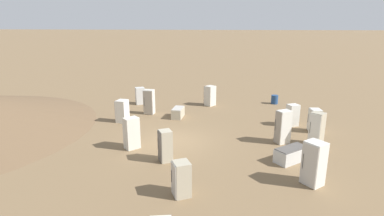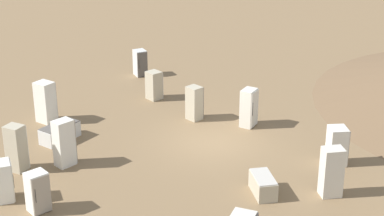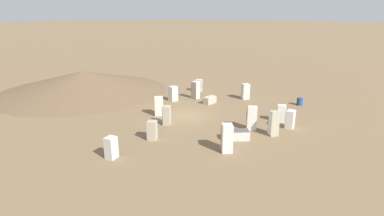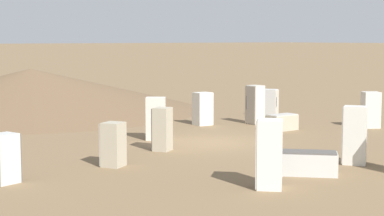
# 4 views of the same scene
# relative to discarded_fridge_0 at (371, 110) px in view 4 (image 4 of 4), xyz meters

# --- Properties ---
(ground_plane) EXTENTS (1000.00, 1000.00, 0.00)m
(ground_plane) POSITION_rel_discarded_fridge_0_xyz_m (8.51, -1.06, -0.84)
(ground_plane) COLOR brown
(dirt_mound) EXTENTS (19.85, 19.85, 2.40)m
(dirt_mound) POSITION_rel_discarded_fridge_0_xyz_m (9.59, -16.59, 0.36)
(dirt_mound) COLOR brown
(dirt_mound) RESTS_ON ground_plane
(discarded_fridge_0) EXTENTS (1.03, 1.03, 1.68)m
(discarded_fridge_0) POSITION_rel_discarded_fridge_0_xyz_m (0.00, 0.00, 0.00)
(discarded_fridge_0) COLOR beige
(discarded_fridge_0) RESTS_ON ground_plane
(discarded_fridge_2) EXTENTS (0.96, 0.94, 1.76)m
(discarded_fridge_2) POSITION_rel_discarded_fridge_0_xyz_m (9.99, -3.04, 0.04)
(discarded_fridge_2) COLOR beige
(discarded_fridge_2) RESTS_ON ground_plane
(discarded_fridge_3) EXTENTS (0.85, 0.85, 1.60)m
(discarded_fridge_3) POSITION_rel_discarded_fridge_0_xyz_m (11.23, -0.78, -0.04)
(discarded_fridge_3) COLOR #B2A88E
(discarded_fridge_3) RESTS_ON ground_plane
(discarded_fridge_4) EXTENTS (1.05, 1.05, 1.92)m
(discarded_fridge_4) POSITION_rel_discarded_fridge_0_xyz_m (12.28, 5.98, 0.12)
(discarded_fridge_4) COLOR silver
(discarded_fridge_4) RESTS_ON ground_plane
(discarded_fridge_5) EXTENTS (0.84, 0.79, 1.57)m
(discarded_fridge_5) POSITION_rel_discarded_fridge_0_xyz_m (5.66, -5.45, -0.05)
(discarded_fridge_5) COLOR silver
(discarded_fridge_5) RESTS_ON ground_plane
(discarded_fridge_7) EXTENTS (1.42, 0.72, 0.73)m
(discarded_fridge_7) POSITION_rel_discarded_fridge_0_xyz_m (3.90, -1.86, -0.48)
(discarded_fridge_7) COLOR #B2A88E
(discarded_fridge_7) RESTS_ON ground_plane
(discarded_fridge_8) EXTENTS (0.90, 0.96, 1.45)m
(discarded_fridge_8) POSITION_rel_discarded_fridge_0_xyz_m (0.67, -5.97, -0.11)
(discarded_fridge_8) COLOR silver
(discarded_fridge_8) RESTS_ON ground_plane
(discarded_fridge_9) EXTENTS (0.66, 0.76, 1.88)m
(discarded_fridge_9) POSITION_rel_discarded_fridge_0_xyz_m (3.38, -4.25, 0.10)
(discarded_fridge_9) COLOR beige
(discarded_fridge_9) RESTS_ON ground_plane
(discarded_fridge_10) EXTENTS (0.89, 0.89, 1.44)m
(discarded_fridge_10) POSITION_rel_discarded_fridge_0_xyz_m (14.17, 0.69, -0.12)
(discarded_fridge_10) COLOR #B2A88E
(discarded_fridge_10) RESTS_ON ground_plane
(discarded_fridge_12) EXTENTS (1.79, 1.83, 0.72)m
(discarded_fridge_12) POSITION_rel_discarded_fridge_0_xyz_m (10.08, 5.40, -0.48)
(discarded_fridge_12) COLOR silver
(discarded_fridge_12) RESTS_ON ground_plane
(discarded_fridge_13) EXTENTS (0.88, 0.95, 1.93)m
(discarded_fridge_13) POSITION_rel_discarded_fridge_0_xyz_m (7.65, 5.19, 0.13)
(discarded_fridge_13) COLOR silver
(discarded_fridge_13) RESTS_ON ground_plane
(discarded_fridge_14) EXTENTS (0.86, 0.76, 1.44)m
(discarded_fridge_14) POSITION_rel_discarded_fridge_0_xyz_m (17.87, 0.95, -0.12)
(discarded_fridge_14) COLOR silver
(discarded_fridge_14) RESTS_ON ground_plane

